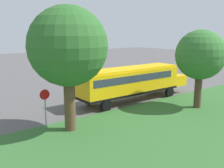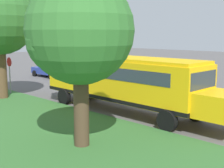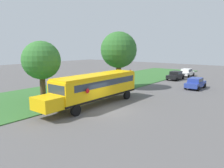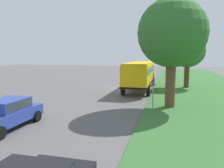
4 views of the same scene
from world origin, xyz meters
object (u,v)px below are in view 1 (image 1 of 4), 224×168
object	(u,v)px
oak_tree_beside_bus	(201,56)
stop_sign	(45,104)
school_bus	(132,81)
oak_tree_roadside_mid	(70,47)

from	to	relation	value
oak_tree_beside_bus	stop_sign	bearing A→B (deg)	74.48
school_bus	oak_tree_roadside_mid	bearing A→B (deg)	111.68
oak_tree_beside_bus	stop_sign	world-z (taller)	oak_tree_beside_bus
stop_sign	oak_tree_beside_bus	bearing A→B (deg)	-105.52
school_bus	oak_tree_roadside_mid	world-z (taller)	oak_tree_roadside_mid
oak_tree_beside_bus	oak_tree_roadside_mid	size ratio (longest dim) A/B	0.82
stop_sign	oak_tree_roadside_mid	bearing A→B (deg)	-134.64
school_bus	stop_sign	xyz separation A→B (m)	(-2.04, 9.56, -0.19)
oak_tree_beside_bus	stop_sign	size ratio (longest dim) A/B	2.41
oak_tree_roadside_mid	stop_sign	world-z (taller)	oak_tree_roadside_mid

